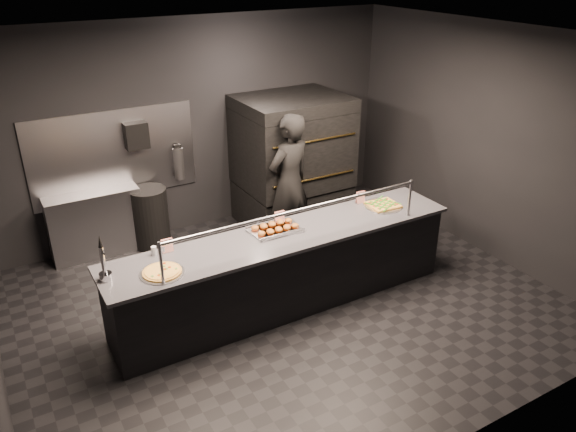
% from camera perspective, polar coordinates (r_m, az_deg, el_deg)
% --- Properties ---
extents(room, '(6.04, 6.00, 3.00)m').
position_cam_1_polar(room, '(5.99, -0.69, 3.15)').
color(room, black).
rests_on(room, ground).
extents(service_counter, '(4.10, 0.78, 1.37)m').
position_cam_1_polar(service_counter, '(6.42, -0.24, -5.49)').
color(service_counter, black).
rests_on(service_counter, ground).
extents(pizza_oven, '(1.50, 1.23, 1.91)m').
position_cam_1_polar(pizza_oven, '(8.24, 0.42, 5.62)').
color(pizza_oven, black).
rests_on(pizza_oven, ground).
extents(prep_shelf, '(1.20, 0.35, 0.90)m').
position_cam_1_polar(prep_shelf, '(7.92, -18.97, -0.77)').
color(prep_shelf, '#99999E').
rests_on(prep_shelf, ground).
extents(towel_dispenser, '(0.30, 0.20, 0.35)m').
position_cam_1_polar(towel_dispenser, '(7.73, -15.18, 7.91)').
color(towel_dispenser, black).
rests_on(towel_dispenser, room).
extents(fire_extinguisher, '(0.14, 0.14, 0.51)m').
position_cam_1_polar(fire_extinguisher, '(8.04, -11.04, 5.31)').
color(fire_extinguisher, '#B2B2B7').
rests_on(fire_extinguisher, room).
extents(beer_tap, '(0.12, 0.18, 0.48)m').
position_cam_1_polar(beer_tap, '(5.59, -18.17, -4.97)').
color(beer_tap, silver).
rests_on(beer_tap, service_counter).
extents(round_pizza, '(0.44, 0.44, 0.03)m').
position_cam_1_polar(round_pizza, '(5.61, -12.67, -5.59)').
color(round_pizza, silver).
rests_on(round_pizza, service_counter).
extents(slider_tray_a, '(0.50, 0.40, 0.07)m').
position_cam_1_polar(slider_tray_a, '(6.26, -1.73, -1.31)').
color(slider_tray_a, silver).
rests_on(slider_tray_a, service_counter).
extents(slider_tray_b, '(0.50, 0.40, 0.07)m').
position_cam_1_polar(slider_tray_b, '(6.29, -0.85, -1.18)').
color(slider_tray_b, silver).
rests_on(slider_tray_b, service_counter).
extents(square_pizza, '(0.46, 0.46, 0.05)m').
position_cam_1_polar(square_pizza, '(6.96, 9.62, 1.09)').
color(square_pizza, silver).
rests_on(square_pizza, service_counter).
extents(condiment_jar, '(0.15, 0.06, 0.10)m').
position_cam_1_polar(condiment_jar, '(5.95, -13.18, -3.42)').
color(condiment_jar, silver).
rests_on(condiment_jar, service_counter).
extents(tent_cards, '(2.61, 0.04, 0.15)m').
position_cam_1_polar(tent_cards, '(6.40, -1.36, -0.25)').
color(tent_cards, white).
rests_on(tent_cards, service_counter).
extents(trash_bin, '(0.51, 0.51, 0.84)m').
position_cam_1_polar(trash_bin, '(7.96, -13.82, -0.15)').
color(trash_bin, black).
rests_on(trash_bin, ground).
extents(worker, '(0.78, 0.61, 1.90)m').
position_cam_1_polar(worker, '(7.49, 0.12, 3.37)').
color(worker, black).
rests_on(worker, ground).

